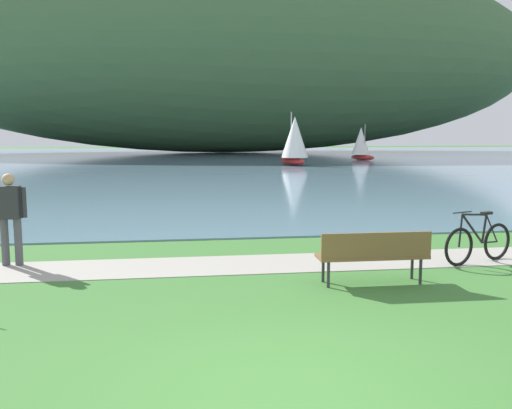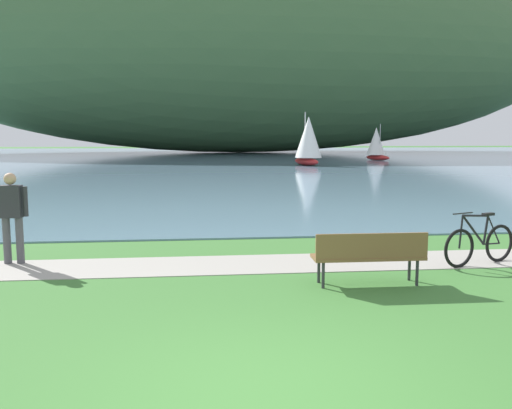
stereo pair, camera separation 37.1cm
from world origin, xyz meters
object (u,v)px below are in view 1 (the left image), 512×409
Objects in this scene: person_at_shoreline at (10,213)px; sailboat_toward_hillside at (361,143)px; sailboat_mid_bay at (295,140)px; bicycle_leaning_near_bench at (478,242)px; park_bench_near_camera at (374,253)px.

sailboat_toward_hillside is at bearing 62.81° from person_at_shoreline.
person_at_shoreline is at bearing -117.19° from sailboat_toward_hillside.
person_at_shoreline is 0.53× the size of sailboat_toward_hillside.
sailboat_mid_bay is 10.97m from sailboat_toward_hillside.
sailboat_toward_hillside reaches higher than bicycle_leaning_near_bench.
person_at_shoreline is (-6.15, 2.15, 0.46)m from park_bench_near_camera.
park_bench_near_camera is at bearing -19.22° from person_at_shoreline.
sailboat_mid_bay reaches higher than bicycle_leaning_near_bench.
sailboat_toward_hillside is at bearing 44.60° from sailboat_mid_bay.
park_bench_near_camera is at bearing -155.01° from bicycle_leaning_near_bench.
park_bench_near_camera is 1.06× the size of person_at_shoreline.
bicycle_leaning_near_bench is (2.47, 1.15, -0.12)m from park_bench_near_camera.
park_bench_near_camera is 6.53m from person_at_shoreline.
person_at_shoreline is at bearing 160.78° from park_bench_near_camera.
sailboat_toward_hillside is at bearing 71.58° from park_bench_near_camera.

